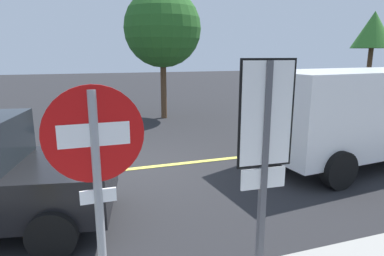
# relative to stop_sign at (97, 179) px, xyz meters

# --- Properties ---
(ground_plane) EXTENTS (80.00, 80.00, 0.00)m
(ground_plane) POSITION_rel_stop_sign_xyz_m (0.88, 4.62, -1.60)
(ground_plane) COLOR #262628
(lane_marking_centre) EXTENTS (28.00, 0.16, 0.01)m
(lane_marking_centre) POSITION_rel_stop_sign_xyz_m (3.88, 4.62, -1.59)
(lane_marking_centre) COLOR #E0D14C
(stop_sign) EXTENTS (0.76, 0.07, 2.34)m
(stop_sign) POSITION_rel_stop_sign_xyz_m (0.00, 0.00, 0.00)
(stop_sign) COLOR gray
(stop_sign) RESTS_ON ground_plane
(speed_limit_sign) EXTENTS (0.54, 0.06, 2.52)m
(speed_limit_sign) POSITION_rel_stop_sign_xyz_m (1.50, 0.03, 0.17)
(speed_limit_sign) COLOR #4C4C51
(speed_limit_sign) RESTS_ON ground_plane
(white_van) EXTENTS (5.36, 2.64, 2.20)m
(white_van) POSITION_rel_stop_sign_xyz_m (6.17, 3.41, -0.33)
(white_van) COLOR white
(white_van) RESTS_ON ground_plane
(tree_left_verge) EXTENTS (2.99, 2.99, 5.02)m
(tree_left_verge) POSITION_rel_stop_sign_xyz_m (3.09, 10.41, 1.92)
(tree_left_verge) COLOR #513823
(tree_left_verge) RESTS_ON ground_plane
(tree_centre_verge) EXTENTS (2.26, 2.26, 4.89)m
(tree_centre_verge) POSITION_rel_stop_sign_xyz_m (15.63, 12.34, 2.24)
(tree_centre_verge) COLOR #513823
(tree_centre_verge) RESTS_ON ground_plane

